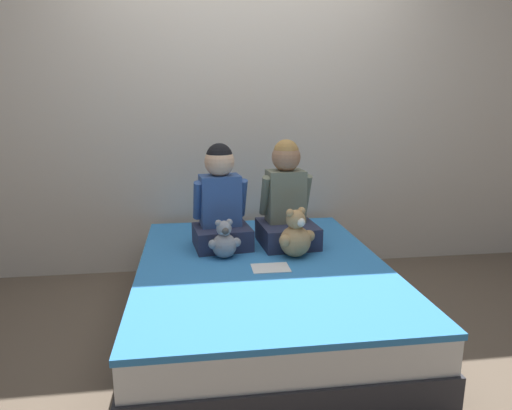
{
  "coord_description": "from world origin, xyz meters",
  "views": [
    {
      "loc": [
        -0.38,
        -2.46,
        1.34
      ],
      "look_at": [
        0.0,
        0.26,
        0.69
      ],
      "focal_mm": 32.0,
      "sensor_mm": 36.0,
      "label": 1
    }
  ],
  "objects_px": {
    "sign_card": "(271,268)",
    "bed": "(262,295)",
    "child_on_right": "(286,202)",
    "teddy_bear_held_by_right_child": "(296,236)",
    "child_on_left": "(221,202)",
    "teddy_bear_held_by_left_child": "(224,242)"
  },
  "relations": [
    {
      "from": "bed",
      "to": "child_on_left",
      "type": "relative_size",
      "value": 2.84
    },
    {
      "from": "bed",
      "to": "child_on_right",
      "type": "xyz_separation_m",
      "value": [
        0.21,
        0.34,
        0.48
      ]
    },
    {
      "from": "child_on_right",
      "to": "teddy_bear_held_by_left_child",
      "type": "relative_size",
      "value": 2.87
    },
    {
      "from": "child_on_left",
      "to": "teddy_bear_held_by_left_child",
      "type": "xyz_separation_m",
      "value": [
        0.0,
        -0.23,
        -0.19
      ]
    },
    {
      "from": "child_on_left",
      "to": "teddy_bear_held_by_left_child",
      "type": "height_order",
      "value": "child_on_left"
    },
    {
      "from": "bed",
      "to": "child_on_right",
      "type": "bearing_deg",
      "value": 58.67
    },
    {
      "from": "child_on_left",
      "to": "child_on_right",
      "type": "relative_size",
      "value": 0.97
    },
    {
      "from": "bed",
      "to": "sign_card",
      "type": "relative_size",
      "value": 8.87
    },
    {
      "from": "child_on_left",
      "to": "teddy_bear_held_by_right_child",
      "type": "height_order",
      "value": "child_on_left"
    },
    {
      "from": "child_on_left",
      "to": "teddy_bear_held_by_left_child",
      "type": "distance_m",
      "value": 0.29
    },
    {
      "from": "teddy_bear_held_by_right_child",
      "to": "sign_card",
      "type": "height_order",
      "value": "teddy_bear_held_by_right_child"
    },
    {
      "from": "child_on_right",
      "to": "sign_card",
      "type": "bearing_deg",
      "value": -116.08
    },
    {
      "from": "bed",
      "to": "teddy_bear_held_by_right_child",
      "type": "relative_size",
      "value": 6.26
    },
    {
      "from": "child_on_right",
      "to": "teddy_bear_held_by_right_child",
      "type": "xyz_separation_m",
      "value": [
        0.0,
        -0.27,
        -0.15
      ]
    },
    {
      "from": "child_on_left",
      "to": "teddy_bear_held_by_left_child",
      "type": "bearing_deg",
      "value": -96.2
    },
    {
      "from": "sign_card",
      "to": "bed",
      "type": "bearing_deg",
      "value": 108.9
    },
    {
      "from": "child_on_left",
      "to": "teddy_bear_held_by_right_child",
      "type": "bearing_deg",
      "value": -38.79
    },
    {
      "from": "teddy_bear_held_by_left_child",
      "to": "teddy_bear_held_by_right_child",
      "type": "xyz_separation_m",
      "value": [
        0.42,
        -0.04,
        0.03
      ]
    },
    {
      "from": "child_on_left",
      "to": "child_on_right",
      "type": "xyz_separation_m",
      "value": [
        0.42,
        0.0,
        -0.01
      ]
    },
    {
      "from": "teddy_bear_held_by_right_child",
      "to": "child_on_right",
      "type": "bearing_deg",
      "value": 66.22
    },
    {
      "from": "child_on_left",
      "to": "teddy_bear_held_by_right_child",
      "type": "distance_m",
      "value": 0.53
    },
    {
      "from": "teddy_bear_held_by_right_child",
      "to": "sign_card",
      "type": "relative_size",
      "value": 1.42
    }
  ]
}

